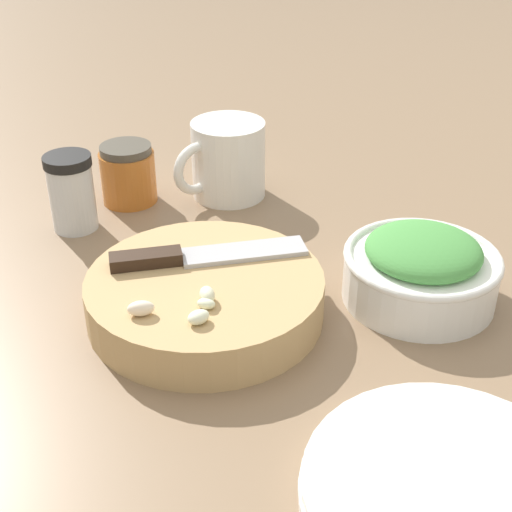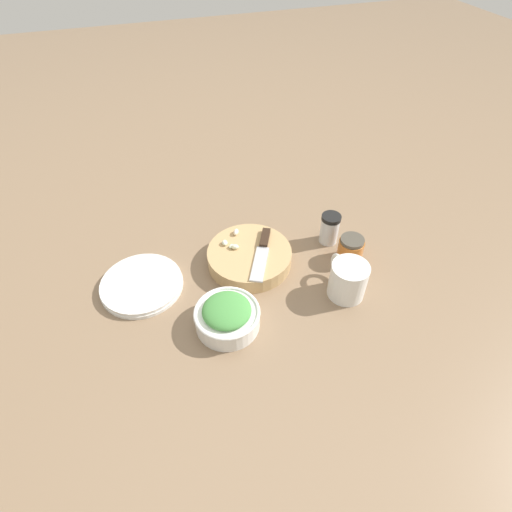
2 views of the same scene
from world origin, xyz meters
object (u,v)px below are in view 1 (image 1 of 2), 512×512
cutting_board (205,296)px  coffee_mug (227,160)px  plate_stack (449,492)px  herb_bowl (421,269)px  spice_jar (72,192)px  garlic_cloves (183,306)px  honey_jar (128,174)px  chef_knife (197,255)px

cutting_board → coffee_mug: coffee_mug is taller
cutting_board → plate_stack: size_ratio=1.08×
herb_bowl → spice_jar: spice_jar is taller
garlic_cloves → honey_jar: 0.33m
herb_bowl → honey_jar: size_ratio=2.07×
cutting_board → herb_bowl: 0.22m
chef_knife → honey_jar: bearing=-167.0°
cutting_board → herb_bowl: herb_bowl is taller
herb_bowl → plate_stack: size_ratio=0.73×
honey_jar → plate_stack: bearing=-7.6°
chef_knife → plate_stack: size_ratio=0.88×
garlic_cloves → honey_jar: bearing=158.1°
spice_jar → plate_stack: bearing=1.3°
coffee_mug → garlic_cloves: bearing=-44.1°
cutting_board → coffee_mug: 0.27m
chef_knife → garlic_cloves: bearing=-15.8°
chef_knife → garlic_cloves: garlic_cloves is taller
chef_knife → spice_jar: spice_jar is taller
garlic_cloves → herb_bowl: herb_bowl is taller
honey_jar → garlic_cloves: bearing=-21.9°
chef_knife → herb_bowl: (0.15, 0.17, -0.01)m
chef_knife → coffee_mug: coffee_mug is taller
garlic_cloves → coffee_mug: coffee_mug is taller
chef_knife → honey_jar: (-0.24, 0.06, -0.01)m
garlic_cloves → coffee_mug: size_ratio=0.62×
spice_jar → plate_stack: size_ratio=0.43×
plate_stack → honey_jar: bearing=172.4°
cutting_board → spice_jar: spice_jar is taller
coffee_mug → herb_bowl: bearing=0.7°
cutting_board → plate_stack: cutting_board is taller
coffee_mug → plate_stack: size_ratio=0.62×
garlic_cloves → coffee_mug: (-0.24, 0.23, -0.00)m
cutting_board → garlic_cloves: 0.07m
spice_jar → coffee_mug: coffee_mug is taller
plate_stack → honey_jar: honey_jar is taller
cutting_board → plate_stack: 0.29m
spice_jar → honey_jar: spice_jar is taller
chef_knife → spice_jar: (-0.21, -0.03, -0.00)m
cutting_board → plate_stack: (0.29, -0.00, -0.01)m
herb_bowl → coffee_mug: coffee_mug is taller
herb_bowl → honey_jar: (-0.38, -0.11, 0.00)m
chef_knife → herb_bowl: bearing=76.6°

